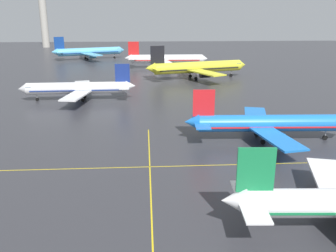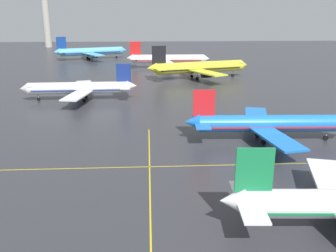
% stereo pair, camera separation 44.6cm
% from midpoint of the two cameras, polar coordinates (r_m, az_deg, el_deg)
% --- Properties ---
extents(airliner_second_row, '(32.83, 28.33, 10.22)m').
position_cam_midpoint_polar(airliner_second_row, '(73.00, 15.18, 0.40)').
color(airliner_second_row, blue).
rests_on(airliner_second_row, ground).
extents(airliner_third_row, '(32.94, 28.47, 10.26)m').
position_cam_midpoint_polar(airliner_third_row, '(106.84, -14.00, 5.78)').
color(airliner_third_row, white).
rests_on(airliner_third_row, ground).
extents(airliner_far_left_stand, '(40.37, 34.39, 12.72)m').
position_cam_midpoint_polar(airliner_far_left_stand, '(138.88, 4.50, 9.18)').
color(airliner_far_left_stand, yellow).
rests_on(airliner_far_left_stand, ground).
extents(airliner_far_right_stand, '(37.70, 32.61, 11.75)m').
position_cam_midpoint_polar(airliner_far_right_stand, '(166.63, -0.43, 10.49)').
color(airliner_far_right_stand, white).
rests_on(airliner_far_right_stand, ground).
extents(airliner_distant_taxiway, '(38.00, 32.55, 12.19)m').
position_cam_midpoint_polar(airliner_distant_taxiway, '(202.04, -12.41, 11.35)').
color(airliner_distant_taxiway, '#5BB7E5').
rests_on(airliner_distant_taxiway, ground).
extents(taxiway_markings, '(144.88, 72.55, 0.01)m').
position_cam_midpoint_polar(taxiway_markings, '(45.08, -2.85, -14.90)').
color(taxiway_markings, yellow).
rests_on(taxiway_markings, ground).
extents(control_tower, '(8.82, 8.82, 42.58)m').
position_cam_midpoint_polar(control_tower, '(282.42, -19.10, 16.58)').
color(control_tower, '#ADA89E').
rests_on(control_tower, ground).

